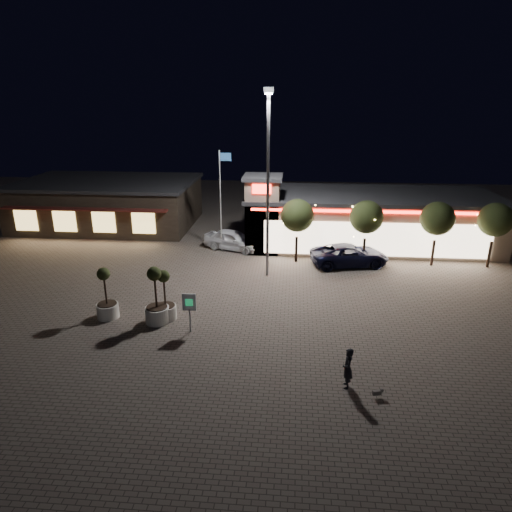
# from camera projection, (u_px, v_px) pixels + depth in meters

# --- Properties ---
(ground) EXTENTS (90.00, 90.00, 0.00)m
(ground) POSITION_uv_depth(u_px,v_px,m) (221.00, 329.00, 24.58)
(ground) COLOR #61574E
(ground) RESTS_ON ground
(retail_building) EXTENTS (20.40, 8.40, 6.10)m
(retail_building) POSITION_uv_depth(u_px,v_px,m) (363.00, 218.00, 37.92)
(retail_building) COLOR gray
(retail_building) RESTS_ON ground
(restaurant_building) EXTENTS (16.40, 11.00, 4.30)m
(restaurant_building) POSITION_uv_depth(u_px,v_px,m) (109.00, 203.00, 43.75)
(restaurant_building) COLOR #382D23
(restaurant_building) RESTS_ON ground
(floodlight_pole) EXTENTS (0.60, 0.40, 12.38)m
(floodlight_pole) POSITION_uv_depth(u_px,v_px,m) (268.00, 175.00, 29.59)
(floodlight_pole) COLOR gray
(floodlight_pole) RESTS_ON ground
(flagpole) EXTENTS (0.95, 0.10, 8.00)m
(flagpole) POSITION_uv_depth(u_px,v_px,m) (222.00, 193.00, 35.36)
(flagpole) COLOR white
(flagpole) RESTS_ON ground
(string_tree_a) EXTENTS (2.42, 2.42, 4.79)m
(string_tree_a) POSITION_uv_depth(u_px,v_px,m) (297.00, 216.00, 33.40)
(string_tree_a) COLOR #332319
(string_tree_a) RESTS_ON ground
(string_tree_b) EXTENTS (2.42, 2.42, 4.79)m
(string_tree_b) POSITION_uv_depth(u_px,v_px,m) (367.00, 217.00, 32.99)
(string_tree_b) COLOR #332319
(string_tree_b) RESTS_ON ground
(string_tree_c) EXTENTS (2.42, 2.42, 4.79)m
(string_tree_c) POSITION_uv_depth(u_px,v_px,m) (437.00, 219.00, 32.59)
(string_tree_c) COLOR #332319
(string_tree_c) RESTS_ON ground
(string_tree_d) EXTENTS (2.42, 2.42, 4.79)m
(string_tree_d) POSITION_uv_depth(u_px,v_px,m) (496.00, 220.00, 32.26)
(string_tree_d) COLOR #332319
(string_tree_d) RESTS_ON ground
(pickup_truck) EXTENTS (6.11, 3.76, 1.58)m
(pickup_truck) POSITION_uv_depth(u_px,v_px,m) (349.00, 255.00, 33.57)
(pickup_truck) COLOR black
(pickup_truck) RESTS_ON ground
(white_sedan) EXTENTS (5.17, 3.49, 1.63)m
(white_sedan) POSITION_uv_depth(u_px,v_px,m) (233.00, 240.00, 37.01)
(white_sedan) COLOR white
(white_sedan) RESTS_ON ground
(pedestrian) EXTENTS (0.45, 0.68, 1.85)m
(pedestrian) POSITION_uv_depth(u_px,v_px,m) (348.00, 368.00, 19.41)
(pedestrian) COLOR black
(pedestrian) RESTS_ON ground
(dog) EXTENTS (0.49, 0.27, 0.26)m
(dog) POSITION_uv_depth(u_px,v_px,m) (379.00, 392.00, 18.95)
(dog) COLOR #59514C
(dog) RESTS_ON ground
(planter_left) EXTENTS (1.22, 1.22, 3.01)m
(planter_left) POSITION_uv_depth(u_px,v_px,m) (107.00, 302.00, 25.57)
(planter_left) COLOR silver
(planter_left) RESTS_ON ground
(planter_mid) EXTENTS (1.33, 1.33, 3.27)m
(planter_mid) POSITION_uv_depth(u_px,v_px,m) (157.00, 305.00, 25.02)
(planter_mid) COLOR silver
(planter_mid) RESTS_ON ground
(planter_right) EXTENTS (1.19, 1.19, 2.93)m
(planter_right) POSITION_uv_depth(u_px,v_px,m) (165.00, 304.00, 25.42)
(planter_right) COLOR silver
(planter_right) RESTS_ON ground
(valet_sign) EXTENTS (0.73, 0.10, 2.20)m
(valet_sign) POSITION_uv_depth(u_px,v_px,m) (189.00, 305.00, 23.79)
(valet_sign) COLOR gray
(valet_sign) RESTS_ON ground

